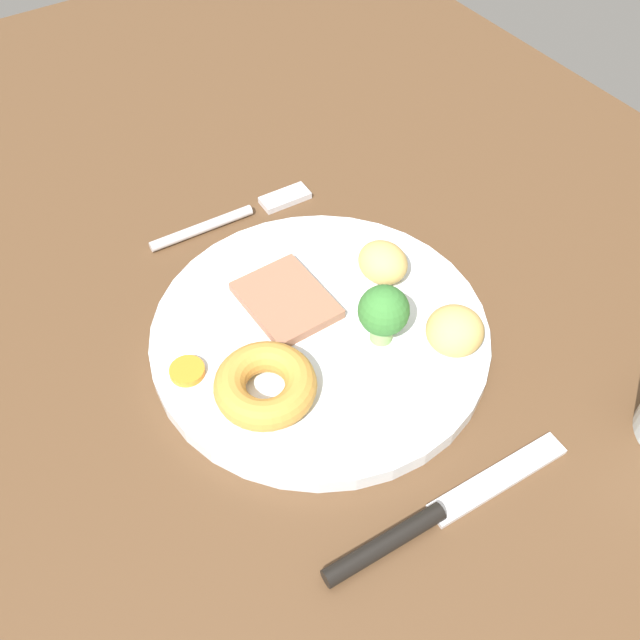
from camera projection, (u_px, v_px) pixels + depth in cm
name	position (u px, v px, depth cm)	size (l,w,h in cm)	color
dining_table	(322.00, 313.00, 58.74)	(120.00, 84.00, 3.60)	brown
dinner_plate	(320.00, 335.00, 54.05)	(25.44, 25.44, 1.40)	white
meat_slice_main	(286.00, 301.00, 54.81)	(7.47, 5.85, 0.80)	#9E664C
yorkshire_pudding	(265.00, 385.00, 48.82)	(7.13, 7.13, 2.23)	#C68938
roast_potato_left	(455.00, 331.00, 51.11)	(4.19, 4.06, 3.51)	#D8B260
roast_potato_right	(383.00, 262.00, 55.83)	(4.11, 3.59, 3.15)	#D8B260
carrot_coin_front	(187.00, 371.00, 50.65)	(2.53, 2.53, 0.52)	orange
broccoli_floret	(384.00, 312.00, 50.74)	(3.73, 3.73, 4.95)	#8CB766
fork	(237.00, 215.00, 63.29)	(2.19, 15.30, 0.90)	silver
knife	(428.00, 519.00, 44.73)	(2.16, 18.54, 1.20)	black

